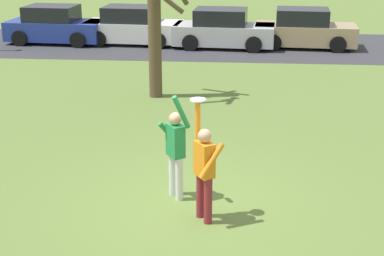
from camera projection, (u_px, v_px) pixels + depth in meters
The scene contains 10 objects.
ground_plane at pixel (190, 204), 10.48m from camera, with size 120.00×120.00×0.00m, color olive.
person_catcher at pixel (204, 167), 9.59m from camera, with size 0.53×0.58×2.08m.
person_defender at pixel (176, 148), 10.43m from camera, with size 0.63×0.66×2.04m.
frisbee_disc at pixel (198, 100), 9.41m from camera, with size 0.26×0.26×0.02m, color white.
parked_car_blue at pixel (55, 26), 24.69m from camera, with size 4.22×2.26×1.59m.
parked_car_white at pixel (132, 27), 24.50m from camera, with size 4.22×2.26×1.59m.
parked_car_silver at pixel (223, 30), 23.75m from camera, with size 4.22×2.26×1.59m.
parked_car_tan at pixel (304, 30), 23.77m from camera, with size 4.22×2.26×1.59m.
parking_strip at pixel (179, 45), 24.50m from camera, with size 19.39×6.40×0.01m, color #38383D.
bare_tree_tall at pixel (155, 9), 16.21m from camera, with size 1.58×1.80×5.22m.
Camera 1 is at (0.79, -9.40, 4.77)m, focal length 53.93 mm.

